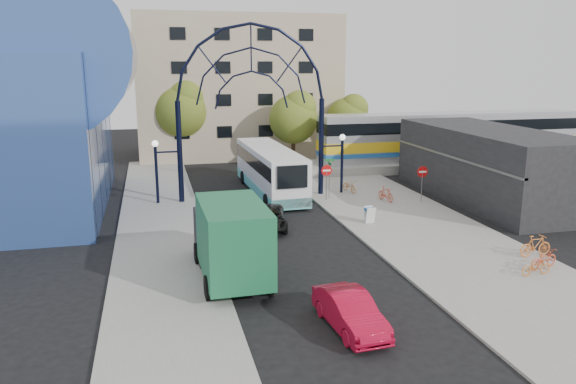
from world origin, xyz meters
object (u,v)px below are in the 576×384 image
object	(u,v)px
red_sedan	(350,311)
bike_near_b	(386,194)
bike_far_b	(535,246)
black_suv	(267,218)
street_name_sign	(329,170)
sandwich_board	(370,213)
gateway_arch	(251,76)
stop_sign	(327,174)
tree_north_b	(182,108)
train_car	(452,136)
city_bus	(270,170)
green_truck	(230,239)
bike_far_c	(544,259)
do_not_enter_sign	(422,175)
tree_north_c	(349,117)
bike_near_a	(349,186)
bike_far_a	(536,267)
tree_north_a	(295,116)

from	to	relation	value
red_sedan	bike_near_b	xyz separation A→B (m)	(8.83, 17.19, -0.06)
bike_far_b	black_suv	bearing A→B (deg)	52.09
street_name_sign	bike_near_b	xyz separation A→B (m)	(3.50, -1.85, -1.51)
sandwich_board	gateway_arch	bearing A→B (deg)	124.91
stop_sign	tree_north_b	world-z (taller)	tree_north_b
street_name_sign	train_car	world-z (taller)	train_car
gateway_arch	stop_sign	bearing A→B (deg)	-22.63
stop_sign	city_bus	xyz separation A→B (m)	(-3.23, 3.66, -0.24)
train_car	black_suv	world-z (taller)	train_car
green_truck	bike_far_c	distance (m)	14.58
do_not_enter_sign	train_car	bearing A→B (deg)	53.13
sandwich_board	tree_north_c	xyz separation A→B (m)	(6.52, 21.95, 3.53)
gateway_arch	black_suv	xyz separation A→B (m)	(-0.47, -7.25, -7.91)
bike_far_c	gateway_arch	bearing A→B (deg)	15.45
city_bus	bike_near_b	world-z (taller)	city_bus
black_suv	bike_near_b	world-z (taller)	black_suv
red_sedan	sandwich_board	bearing A→B (deg)	60.27
tree_north_b	bike_near_a	world-z (taller)	tree_north_b
sandwich_board	city_bus	size ratio (longest dim) A/B	0.08
city_bus	black_suv	size ratio (longest dim) A/B	2.66
stop_sign	bike_near_a	bearing A→B (deg)	39.52
bike_near_a	bike_far_b	bearing A→B (deg)	-87.32
stop_sign	train_car	bearing A→B (deg)	33.34
city_bus	bike_far_a	xyz separation A→B (m)	(8.14, -19.37, -1.23)
city_bus	bike_far_b	size ratio (longest dim) A/B	6.86
stop_sign	bike_near_a	world-z (taller)	stop_sign
bike_near_b	red_sedan	bearing A→B (deg)	-129.63
train_car	black_suv	xyz separation A→B (m)	(-20.47, -15.25, -2.26)
tree_north_a	bike_far_a	world-z (taller)	tree_north_a
tree_north_a	bike_far_b	world-z (taller)	tree_north_a
green_truck	bike_far_b	bearing A→B (deg)	-5.18
stop_sign	train_car	distance (m)	18.22
city_bus	tree_north_a	bearing A→B (deg)	64.47
tree_north_c	bike_far_a	distance (m)	31.95
street_name_sign	train_car	bearing A→B (deg)	32.42
stop_sign	sandwich_board	xyz separation A→B (m)	(0.80, -6.02, -1.25)
bike_far_c	tree_north_a	bearing A→B (deg)	-7.66
red_sedan	gateway_arch	bearing A→B (deg)	84.69
city_bus	green_truck	size ratio (longest dim) A/B	1.68
tree_north_a	bike_near_b	world-z (taller)	tree_north_a
stop_sign	gateway_arch	bearing A→B (deg)	157.37
do_not_enter_sign	street_name_sign	xyz separation A→B (m)	(-5.80, 2.60, 0.15)
train_car	bike_near_a	bearing A→B (deg)	-147.94
stop_sign	street_name_sign	world-z (taller)	street_name_sign
city_bus	bike_far_c	bearing A→B (deg)	-65.80
tree_north_c	sandwich_board	bearing A→B (deg)	-106.55
sandwich_board	bike_far_c	world-z (taller)	sandwich_board
stop_sign	sandwich_board	bearing A→B (deg)	-82.43
bike_far_b	sandwich_board	bearing A→B (deg)	34.54
stop_sign	city_bus	size ratio (longest dim) A/B	0.20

